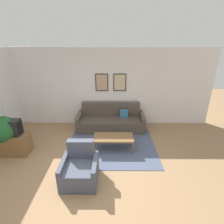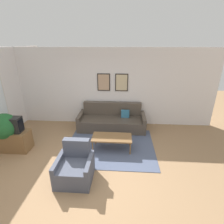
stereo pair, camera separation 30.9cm
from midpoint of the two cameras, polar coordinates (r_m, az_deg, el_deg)
ground_plane at (r=4.26m, az=-6.54°, el=-20.23°), size 16.00×16.00×0.00m
area_rug at (r=5.22m, az=1.16°, el=-11.07°), size 2.53×2.11×0.01m
wall_back at (r=6.23m, az=-2.33°, el=8.01°), size 8.00×0.09×2.70m
couch at (r=6.12m, az=1.42°, el=-2.80°), size 2.29×0.90×0.87m
coffee_table at (r=4.91m, az=1.79°, el=-8.48°), size 1.10×0.54×0.40m
tv_stand at (r=5.56m, az=-27.69°, el=-8.32°), size 0.80×0.47×0.57m
tv at (r=5.34m, az=-28.60°, el=-3.69°), size 0.54×0.28×0.42m
armchair at (r=4.07m, az=-9.79°, el=-17.56°), size 0.77×0.76×0.85m
potted_plant_tall at (r=5.43m, az=-30.30°, el=-4.30°), size 0.70×0.70×1.10m
potted_plant_by_window at (r=6.02m, az=-27.49°, el=-4.58°), size 0.41×0.41×0.69m
potted_plant_small at (r=5.89m, az=-28.57°, el=-4.83°), size 0.43×0.43×0.73m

